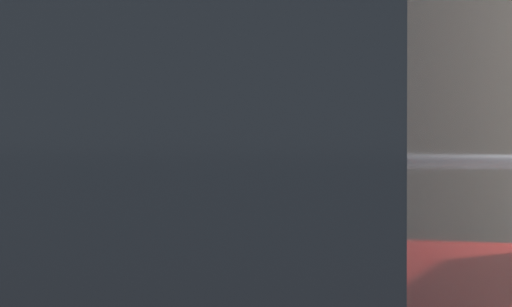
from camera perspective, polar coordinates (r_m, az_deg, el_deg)
parking_meter at (r=3.40m, az=3.20°, el=-0.44°), size 0.18×0.18×1.56m
pedestrian_at_meter at (r=3.70m, az=-4.97°, el=-3.10°), size 0.64×0.57×1.68m
background_railing at (r=5.00m, az=6.73°, el=-3.74°), size 24.06×0.06×1.14m
backdrop_wall at (r=8.74m, az=11.72°, el=4.29°), size 32.00×0.50×3.75m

